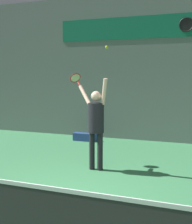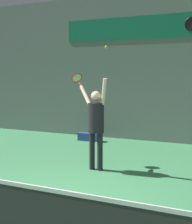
{
  "view_description": "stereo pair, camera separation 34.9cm",
  "coord_description": "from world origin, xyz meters",
  "px_view_note": "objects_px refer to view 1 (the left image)",
  "views": [
    {
      "loc": [
        2.32,
        -4.7,
        2.22
      ],
      "look_at": [
        -0.25,
        2.04,
        1.38
      ],
      "focal_mm": 50.0,
      "sensor_mm": 36.0,
      "label": 1
    },
    {
      "loc": [
        2.64,
        -4.57,
        2.22
      ],
      "look_at": [
        -0.25,
        2.04,
        1.38
      ],
      "focal_mm": 50.0,
      "sensor_mm": 36.0,
      "label": 2
    }
  ],
  "objects_px": {
    "tennis_ball": "(107,47)",
    "scoreboard_clock": "(186,25)",
    "tennis_player": "(96,121)",
    "equipment_bag": "(85,137)",
    "tennis_racket": "(76,79)",
    "water_bottle": "(85,138)"
  },
  "relations": [
    {
      "from": "scoreboard_clock",
      "to": "tennis_racket",
      "type": "distance_m",
      "value": 4.37
    },
    {
      "from": "tennis_ball",
      "to": "equipment_bag",
      "type": "bearing_deg",
      "value": 120.71
    },
    {
      "from": "tennis_ball",
      "to": "tennis_player",
      "type": "bearing_deg",
      "value": 157.47
    },
    {
      "from": "scoreboard_clock",
      "to": "equipment_bag",
      "type": "relative_size",
      "value": 0.57
    },
    {
      "from": "equipment_bag",
      "to": "scoreboard_clock",
      "type": "bearing_deg",
      "value": 13.67
    },
    {
      "from": "scoreboard_clock",
      "to": "equipment_bag",
      "type": "xyz_separation_m",
      "value": [
        -3.17,
        -0.77,
        -3.7
      ]
    },
    {
      "from": "tennis_racket",
      "to": "tennis_ball",
      "type": "bearing_deg",
      "value": -29.73
    },
    {
      "from": "equipment_bag",
      "to": "tennis_ball",
      "type": "bearing_deg",
      "value": -59.29
    },
    {
      "from": "tennis_player",
      "to": "tennis_ball",
      "type": "relative_size",
      "value": 31.38
    },
    {
      "from": "tennis_racket",
      "to": "water_bottle",
      "type": "relative_size",
      "value": 1.67
    },
    {
      "from": "scoreboard_clock",
      "to": "tennis_player",
      "type": "height_order",
      "value": "scoreboard_clock"
    },
    {
      "from": "tennis_ball",
      "to": "water_bottle",
      "type": "relative_size",
      "value": 0.29
    },
    {
      "from": "tennis_ball",
      "to": "water_bottle",
      "type": "xyz_separation_m",
      "value": [
        -1.81,
        3.06,
        -2.74
      ]
    },
    {
      "from": "tennis_racket",
      "to": "equipment_bag",
      "type": "bearing_deg",
      "value": 107.86
    },
    {
      "from": "tennis_racket",
      "to": "tennis_ball",
      "type": "xyz_separation_m",
      "value": [
        1.02,
        -0.58,
        0.7
      ]
    },
    {
      "from": "scoreboard_clock",
      "to": "tennis_racket",
      "type": "height_order",
      "value": "scoreboard_clock"
    },
    {
      "from": "equipment_bag",
      "to": "tennis_racket",
      "type": "bearing_deg",
      "value": -72.14
    },
    {
      "from": "scoreboard_clock",
      "to": "equipment_bag",
      "type": "height_order",
      "value": "scoreboard_clock"
    },
    {
      "from": "tennis_ball",
      "to": "scoreboard_clock",
      "type": "bearing_deg",
      "value": 70.7
    },
    {
      "from": "tennis_racket",
      "to": "water_bottle",
      "type": "bearing_deg",
      "value": 107.65
    },
    {
      "from": "tennis_racket",
      "to": "tennis_ball",
      "type": "relative_size",
      "value": 5.72
    },
    {
      "from": "scoreboard_clock",
      "to": "tennis_player",
      "type": "distance_m",
      "value": 4.86
    }
  ]
}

